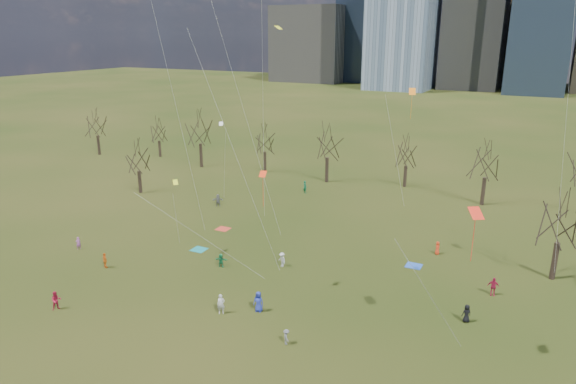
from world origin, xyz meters
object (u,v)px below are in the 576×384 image
at_px(person_0, 258,302).
at_px(person_4, 105,260).
at_px(blanket_crimson, 223,229).
at_px(blanket_navy, 414,266).
at_px(person_1, 221,304).
at_px(blanket_teal, 199,249).
at_px(person_2, 56,300).

bearing_deg(person_0, person_4, 171.70).
distance_m(blanket_crimson, person_0, 20.35).
bearing_deg(person_0, blanket_navy, 49.92).
relative_size(person_0, person_4, 1.13).
distance_m(person_0, person_4, 18.38).
distance_m(person_0, person_1, 3.21).
bearing_deg(blanket_teal, person_1, -46.30).
relative_size(person_0, person_1, 1.04).
distance_m(blanket_teal, person_2, 16.53).
bearing_deg(person_1, blanket_teal, 98.77).
xyz_separation_m(blanket_crimson, person_4, (-4.72, -14.60, 0.80)).
bearing_deg(person_1, blanket_navy, 18.31).
bearing_deg(person_0, person_2, -161.31).
distance_m(blanket_crimson, person_2, 22.79).
bearing_deg(person_4, blanket_teal, -100.99).
height_order(person_0, person_1, person_0).
relative_size(blanket_teal, blanket_navy, 1.00).
bearing_deg(blanket_navy, person_4, -152.62).
bearing_deg(person_4, person_2, 131.76).
xyz_separation_m(blanket_teal, blanket_navy, (22.45, 6.55, 0.00)).
distance_m(person_1, person_4, 15.84).
height_order(blanket_navy, person_1, person_1).
height_order(blanket_navy, person_0, person_0).
bearing_deg(person_2, person_4, 47.82).
height_order(blanket_teal, blanket_crimson, same).
height_order(blanket_crimson, person_2, person_2).
xyz_separation_m(blanket_crimson, person_1, (10.96, -16.81, 0.88)).
bearing_deg(person_4, blanket_crimson, -83.15).
height_order(blanket_crimson, person_1, person_1).
bearing_deg(blanket_navy, person_2, -138.65).
bearing_deg(person_0, person_1, -153.84).
bearing_deg(person_4, person_0, -156.69).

